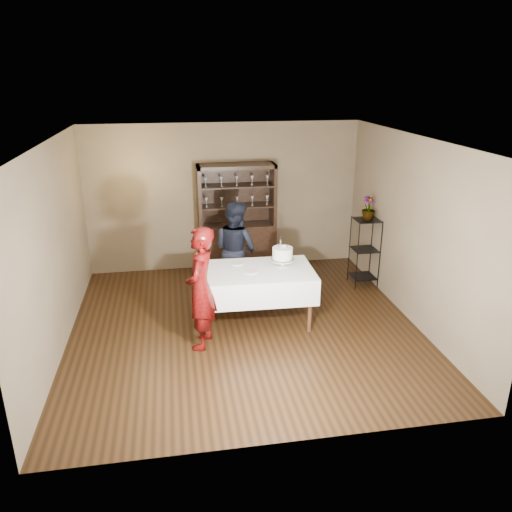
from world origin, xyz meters
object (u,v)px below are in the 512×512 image
object	(u,v)px
plant_etagere	(365,249)
cake_table	(255,282)
china_hutch	(237,236)
man	(235,249)
cake	(282,255)
potted_plant	(368,208)
woman	(201,288)

from	to	relation	value
plant_etagere	cake_table	xyz separation A→B (m)	(-2.10, -1.08, -0.01)
china_hutch	man	size ratio (longest dim) A/B	1.24
cake_table	cake	bearing A→B (deg)	10.63
plant_etagere	potted_plant	distance (m)	0.73
plant_etagere	man	distance (m)	2.26
plant_etagere	cake_table	size ratio (longest dim) A/B	0.70
cake_table	man	world-z (taller)	man
china_hutch	woman	distance (m)	2.80
woman	man	xyz separation A→B (m)	(0.67, 1.59, -0.04)
woman	potted_plant	world-z (taller)	woman
potted_plant	man	bearing A→B (deg)	-179.17
plant_etagere	man	xyz separation A→B (m)	(-2.25, -0.03, 0.15)
china_hutch	cake_table	size ratio (longest dim) A/B	1.17
woman	man	size ratio (longest dim) A/B	1.05
cake_table	potted_plant	distance (m)	2.48
woman	cake	size ratio (longest dim) A/B	3.70
woman	man	bearing A→B (deg)	173.61
plant_etagere	cake	xyz separation A→B (m)	(-1.68, -1.00, 0.37)
cake_table	cake	world-z (taller)	cake
cake	potted_plant	world-z (taller)	potted_plant
man	cake_table	bearing A→B (deg)	147.45
plant_etagere	woman	distance (m)	3.34
plant_etagere	cake	size ratio (longest dim) A/B	2.64
cake_table	man	xyz separation A→B (m)	(-0.16, 1.05, 0.16)
china_hutch	cake	distance (m)	2.12
china_hutch	man	xyz separation A→B (m)	(-0.17, -1.08, 0.14)
cake	potted_plant	size ratio (longest dim) A/B	1.15
cake_table	cake	size ratio (longest dim) A/B	3.74
cake_table	potted_plant	xyz separation A→B (m)	(2.11, 1.08, 0.74)
plant_etagere	man	world-z (taller)	man
china_hutch	man	bearing A→B (deg)	-99.00
cake	potted_plant	distance (m)	2.00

